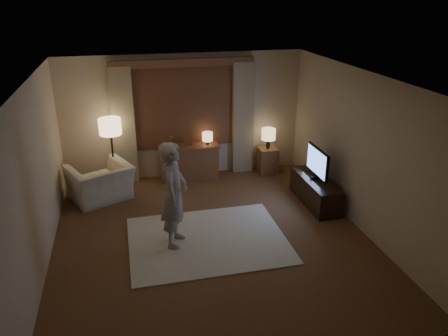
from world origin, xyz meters
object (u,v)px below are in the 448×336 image
object	(u,v)px
person	(174,195)
side_table	(267,160)
armchair	(100,183)
tv_stand	(315,191)
sideboard	(189,163)

from	to	relation	value
person	side_table	bearing A→B (deg)	-23.61
armchair	person	distance (m)	2.31
tv_stand	sideboard	bearing A→B (deg)	141.07
armchair	person	size ratio (longest dim) A/B	0.64
person	sideboard	bearing A→B (deg)	6.04
side_table	tv_stand	size ratio (longest dim) A/B	0.40
tv_stand	side_table	bearing A→B (deg)	103.03
side_table	tv_stand	world-z (taller)	side_table
sideboard	side_table	size ratio (longest dim) A/B	2.14
sideboard	tv_stand	size ratio (longest dim) A/B	0.86
sideboard	person	world-z (taller)	person
side_table	tv_stand	bearing A→B (deg)	-76.97
side_table	person	size ratio (longest dim) A/B	0.33
side_table	tv_stand	xyz separation A→B (m)	(0.38, -1.66, -0.03)
sideboard	side_table	bearing A→B (deg)	-1.66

